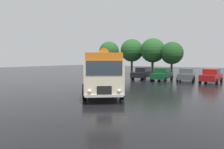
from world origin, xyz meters
TOP-DOWN VIEW (x-y plane):
  - ground_plane at (0.00, 0.00)m, footprint 120.00×120.00m
  - vintage_bus at (-0.52, -0.34)m, footprint 8.17×9.43m
  - car_near_left at (-2.33, 11.70)m, footprint 2.14×4.29m
  - car_mid_left at (0.55, 11.31)m, footprint 1.99×4.21m
  - car_mid_right at (3.34, 12.38)m, footprint 2.41×4.40m
  - car_far_right at (6.26, 12.07)m, footprint 2.20×4.32m
  - tree_far_left at (-12.58, 17.82)m, footprint 3.90×3.90m
  - tree_left_of_centre at (-7.56, 17.84)m, footprint 4.05×4.05m
  - tree_centre at (-3.34, 17.35)m, footprint 4.02×4.02m
  - tree_right_of_centre at (-0.16, 17.31)m, footprint 3.50×3.50m

SIDE VIEW (x-z plane):
  - ground_plane at x=0.00m, z-range 0.00..0.00m
  - car_near_left at x=-2.33m, z-range 0.02..1.68m
  - car_mid_left at x=0.55m, z-range 0.02..1.68m
  - car_mid_right at x=3.34m, z-range 0.02..1.68m
  - car_far_right at x=6.26m, z-range 0.02..1.68m
  - vintage_bus at x=-0.52m, z-range 0.15..3.64m
  - tree_right_of_centre at x=-0.16m, z-range 0.96..6.48m
  - tree_centre at x=-3.34m, z-range 1.08..7.35m
  - tree_far_left at x=-12.58m, z-range 1.13..7.35m
  - tree_left_of_centre at x=-7.56m, z-range 1.21..7.61m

